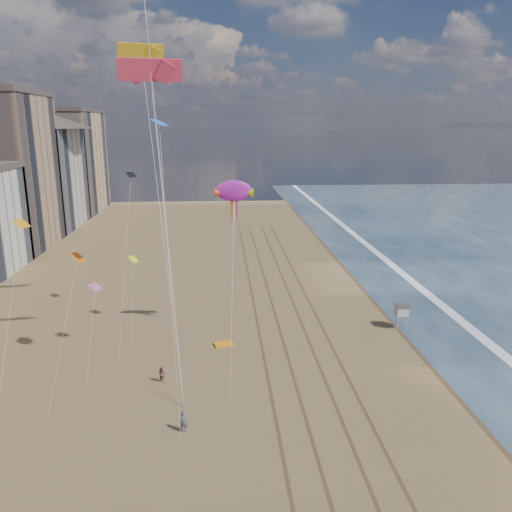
{
  "coord_description": "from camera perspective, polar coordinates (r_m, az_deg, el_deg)",
  "views": [
    {
      "loc": [
        -5.22,
        -23.97,
        22.62
      ],
      "look_at": [
        -1.7,
        26.0,
        9.5
      ],
      "focal_mm": 35.0,
      "sensor_mm": 36.0,
      "label": 1
    }
  ],
  "objects": [
    {
      "name": "wet_sand",
      "position": [
        72.05,
        15.89,
        -4.2
      ],
      "size": [
        260.0,
        260.0,
        0.0
      ],
      "primitive_type": "plane",
      "color": "#42301E",
      "rests_on": "ground"
    },
    {
      "name": "foam",
      "position": [
        73.57,
        18.97,
        -4.06
      ],
      "size": [
        260.0,
        260.0,
        0.0
      ],
      "primitive_type": "plane",
      "color": "white",
      "rests_on": "ground"
    },
    {
      "name": "tracks",
      "position": [
        59.03,
        3.88,
        -7.88
      ],
      "size": [
        7.68,
        120.0,
        0.01
      ],
      "color": "brown",
      "rests_on": "ground"
    },
    {
      "name": "lifeguard_stand",
      "position": [
        59.62,
        16.29,
        -5.96
      ],
      "size": [
        1.59,
        1.59,
        2.86
      ],
      "color": "silver",
      "rests_on": "ground"
    },
    {
      "name": "grounded_kite",
      "position": [
        53.95,
        -3.72,
        -10.02
      ],
      "size": [
        2.21,
        1.72,
        0.22
      ],
      "primitive_type": "cube",
      "rotation": [
        0.0,
        0.0,
        0.28
      ],
      "color": "orange",
      "rests_on": "ground"
    },
    {
      "name": "show_kite",
      "position": [
        51.82,
        -2.54,
        7.39
      ],
      "size": [
        4.07,
        7.35,
        20.52
      ],
      "color": "#A91AAC",
      "rests_on": "ground"
    },
    {
      "name": "kite_flyer_a",
      "position": [
        40.23,
        -8.27,
        -18.18
      ],
      "size": [
        0.75,
        0.6,
        1.79
      ],
      "primitive_type": "imported",
      "rotation": [
        0.0,
        0.0,
        0.3
      ],
      "color": "#54586C",
      "rests_on": "ground"
    },
    {
      "name": "kite_flyer_b",
      "position": [
        47.18,
        -10.74,
        -13.19
      ],
      "size": [
        0.94,
        0.87,
        1.55
      ],
      "primitive_type": "imported",
      "rotation": [
        0.0,
        0.0,
        -0.49
      ],
      "color": "#94514B",
      "rests_on": "ground"
    },
    {
      "name": "parafoils",
      "position": [
        52.02,
        -12.82,
        25.32
      ],
      "size": [
        7.39,
        13.34,
        14.55
      ],
      "color": "black",
      "rests_on": "ground"
    },
    {
      "name": "small_kites",
      "position": [
        50.96,
        -17.54,
        3.63
      ],
      "size": [
        15.45,
        19.33,
        16.78
      ],
      "color": "orange",
      "rests_on": "ground"
    }
  ]
}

